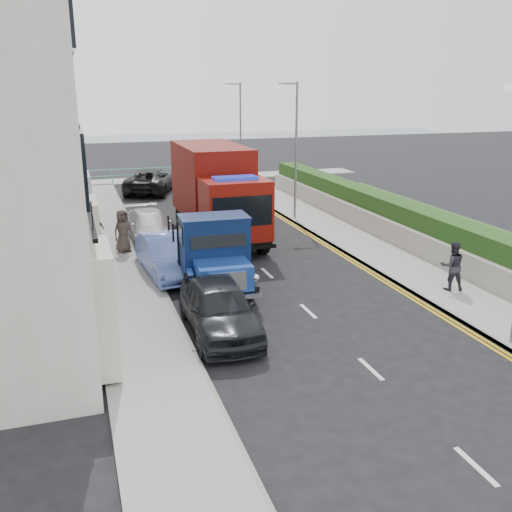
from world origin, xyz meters
name	(u,v)px	position (x,y,z in m)	size (l,w,h in m)	color
ground	(336,337)	(0.00, 0.00, 0.00)	(120.00, 120.00, 0.00)	black
pavement_west	(120,262)	(-5.20, 9.00, 0.06)	(2.40, 38.00, 0.12)	gray
pavement_east	(356,241)	(5.30, 9.00, 0.06)	(2.60, 38.00, 0.12)	gray
promenade	(167,180)	(0.00, 29.00, 0.06)	(30.00, 2.50, 0.12)	gray
sea_plane	(126,142)	(0.00, 60.00, 0.00)	(120.00, 120.00, 0.00)	#4C5C68
garden_east	(394,220)	(7.21, 9.00, 0.90)	(1.45, 28.00, 1.75)	#B2AD9E
seafront_railing	(168,174)	(0.00, 28.20, 0.58)	(13.00, 0.08, 1.11)	#59B2A5
lamp_mid	(294,143)	(4.18, 14.00, 4.00)	(1.23, 0.18, 7.00)	slate
lamp_far	(239,129)	(4.18, 24.00, 4.00)	(1.23, 0.18, 7.00)	slate
bedford_lorry	(214,257)	(-2.38, 4.69, 1.23)	(2.46, 5.73, 2.66)	black
red_lorry	(216,190)	(-0.50, 11.78, 2.23)	(2.77, 8.01, 4.19)	black
parked_car_front	(219,307)	(-3.05, 1.31, 0.77)	(1.83, 4.55, 1.55)	black
parked_car_mid	(167,255)	(-3.60, 7.00, 0.75)	(1.58, 4.53, 1.49)	#617AD0
parked_car_rear	(150,226)	(-3.54, 12.09, 0.67)	(1.89, 4.65, 1.35)	#B9B8BD
seafront_car_left	(151,180)	(-1.75, 24.40, 0.80)	(2.65, 5.74, 1.60)	black
seafront_car_right	(216,184)	(2.02, 21.84, 0.80)	(1.88, 4.67, 1.59)	#9C9EA1
pedestrian_east_far	(452,266)	(5.28, 2.07, 0.97)	(0.82, 0.64, 1.70)	#2B2831
pedestrian_west_near	(95,231)	(-6.00, 11.00, 0.92)	(0.94, 0.39, 1.60)	#19232D
pedestrian_west_far	(123,231)	(-4.90, 10.21, 1.02)	(0.88, 0.57, 1.79)	#42372F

